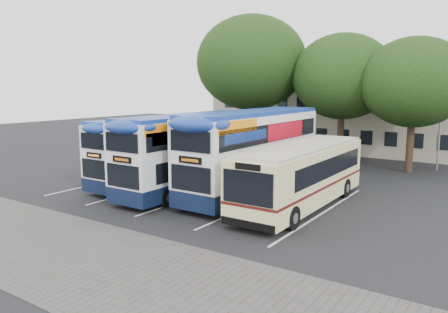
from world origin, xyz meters
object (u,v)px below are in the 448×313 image
Objects in this scene: bus_dd_left at (158,147)px; bus_dd_mid at (192,149)px; bus_single at (303,172)px; lamp_post at (442,99)px; tree_mid at (343,77)px; bus_dd_right at (254,149)px; tree_right at (414,82)px; tree_left at (251,63)px.

bus_dd_mid is at bearing -9.47° from bus_dd_left.
lamp_post is at bearing 74.25° from bus_single.
bus_dd_right is at bearing -92.85° from tree_mid.
tree_right is (-1.54, -1.99, 1.17)m from lamp_post.
tree_left is 1.27× the size of tree_right.
bus_single is (-2.54, -12.49, -4.49)m from tree_right.
tree_left is 14.22m from bus_dd_right.
bus_dd_mid is 0.95× the size of bus_dd_right.
tree_mid is 14.43m from bus_single.
bus_dd_mid is 3.54m from bus_dd_right.
lamp_post is 7.11m from tree_mid.
lamp_post reaches higher than bus_dd_mid.
tree_left is 13.30m from bus_dd_left.
tree_right is at bearing 63.07° from bus_dd_right.
bus_dd_mid is (-9.18, -12.88, -3.82)m from tree_right.
bus_dd_left is 9.77m from bus_single.
bus_dd_right is (3.30, 1.29, 0.13)m from bus_dd_mid.
tree_mid reaches higher than tree_right.
bus_dd_mid is at bearing -158.65° from bus_dd_right.
tree_left is (-14.25, -2.33, 2.86)m from lamp_post.
bus_dd_mid is at bearing -74.29° from tree_left.
tree_left is at bearing 129.92° from bus_single.
bus_dd_left is 0.88× the size of bus_dd_right.
bus_dd_left is 6.46m from bus_dd_right.
tree_left is at bearing 121.23° from bus_dd_right.
lamp_post is 14.72m from tree_left.
tree_right reaches higher than bus_single.
lamp_post is 18.52m from bus_dd_mid.
tree_mid is (7.44, 1.12, -1.21)m from tree_left.
tree_right reaches higher than bus_dd_mid.
lamp_post reaches higher than bus_dd_left.
bus_single is at bearing -101.50° from tree_right.
tree_left is at bearing -170.73° from lamp_post.
tree_left reaches higher than bus_dd_left.
lamp_post is at bearing 54.20° from bus_dd_mid.
bus_single is at bearing -50.08° from tree_left.
lamp_post is at bearing 61.32° from bus_dd_right.
bus_dd_mid is 1.01× the size of bus_single.
lamp_post is at bearing 46.04° from bus_dd_left.
bus_dd_left is (-7.02, -13.15, -4.47)m from tree_mid.
bus_dd_left is at bearing -133.96° from lamp_post.
bus_dd_mid is (3.11, -0.52, 0.18)m from bus_dd_left.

